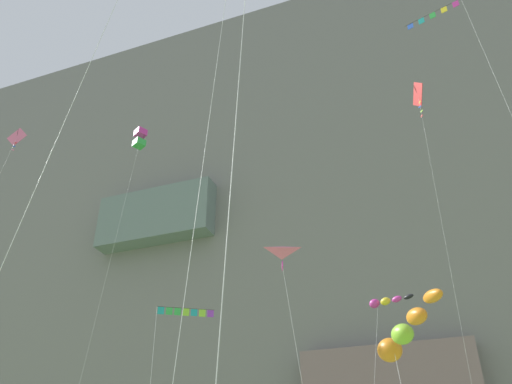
% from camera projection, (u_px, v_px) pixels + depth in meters
% --- Properties ---
extents(cliff_face, '(180.00, 25.71, 68.64)m').
position_uv_depth(cliff_face, '(382.00, 231.00, 67.08)').
color(cliff_face, slate).
rests_on(cliff_face, ground).
extents(kite_diamond_upper_right, '(2.75, 5.50, 27.71)m').
position_uv_depth(kite_diamond_upper_right, '(7.00, 159.00, 36.41)').
color(kite_diamond_upper_right, pink).
rests_on(kite_diamond_upper_right, ground).
extents(kite_windsock_low_center, '(4.17, 6.57, 16.32)m').
position_uv_depth(kite_windsock_low_center, '(384.00, 302.00, 35.52)').
color(kite_windsock_low_center, '#CC3399').
rests_on(kite_windsock_low_center, ground).
extents(kite_diamond_mid_center, '(1.15, 2.54, 34.20)m').
position_uv_depth(kite_diamond_mid_center, '(419.00, 103.00, 42.52)').
color(kite_diamond_mid_center, red).
rests_on(kite_diamond_mid_center, ground).
extents(kite_windsock_high_right, '(3.08, 6.67, 9.84)m').
position_uv_depth(kite_windsock_high_right, '(401.00, 336.00, 18.54)').
color(kite_windsock_high_right, orange).
rests_on(kite_windsock_high_right, ground).
extents(kite_banner_far_right, '(2.26, 4.71, 11.62)m').
position_uv_depth(kite_banner_far_right, '(180.00, 334.00, 22.52)').
color(kite_banner_far_right, black).
rests_on(kite_banner_far_right, ground).
extents(kite_banner_high_center, '(4.65, 5.50, 30.70)m').
position_uv_depth(kite_banner_high_center, '(450.00, 45.00, 30.49)').
color(kite_banner_high_center, black).
rests_on(kite_banner_high_center, ground).
extents(kite_delta_mid_left, '(3.58, 4.38, 13.78)m').
position_uv_depth(kite_delta_mid_left, '(283.00, 276.00, 24.32)').
color(kite_delta_mid_left, pink).
rests_on(kite_delta_mid_left, ground).
extents(kite_box_mid_right, '(1.35, 3.62, 32.01)m').
position_uv_depth(kite_box_mid_right, '(140.00, 139.00, 44.94)').
color(kite_box_mid_right, '#CC3399').
rests_on(kite_box_mid_right, ground).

